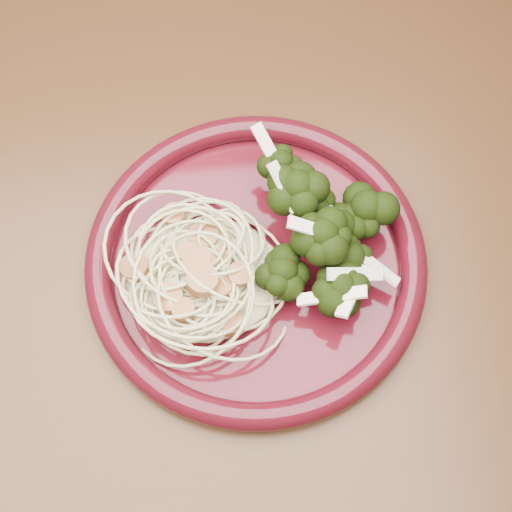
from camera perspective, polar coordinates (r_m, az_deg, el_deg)
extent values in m
plane|color=brown|center=(1.37, 4.09, -11.25)|extent=(3.50, 3.50, 0.00)
cube|color=#472814|center=(0.69, 8.03, 3.15)|extent=(1.20, 0.80, 0.04)
cylinder|color=#440A13|center=(0.63, 0.00, -0.63)|extent=(0.36, 0.36, 0.01)
torus|color=#440B14|center=(0.63, 0.00, -0.26)|extent=(0.37, 0.37, 0.02)
ellipsoid|color=beige|center=(0.61, -4.18, -1.41)|extent=(0.16, 0.15, 0.03)
ellipsoid|color=black|center=(0.62, 5.07, 2.38)|extent=(0.14, 0.18, 0.06)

